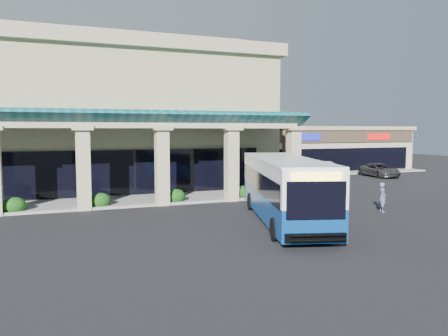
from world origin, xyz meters
name	(u,v)px	position (x,y,z in m)	size (l,w,h in m)	color
ground	(243,217)	(0.00, 0.00, 0.00)	(110.00, 110.00, 0.00)	black
main_building	(67,115)	(-8.00, 16.00, 5.67)	(30.80, 14.80, 11.35)	tan
arcade	(72,158)	(-8.00, 6.80, 2.85)	(30.00, 6.20, 5.70)	#0E5058
strip_mall	(301,148)	(18.00, 24.00, 2.45)	(22.50, 12.50, 4.90)	beige
palm_0	(284,145)	(8.50, 11.00, 3.30)	(2.40, 2.40, 6.60)	#1A4C14
palm_1	(277,148)	(9.50, 14.00, 2.90)	(2.40, 2.40, 5.80)	#1A4C14
broadleaf_tree	(235,152)	(7.50, 19.00, 2.41)	(2.60, 2.60, 4.81)	#14410E
transit_bus	(284,190)	(1.47, -1.68, 1.57)	(2.62, 11.25, 3.14)	navy
pedestrian	(382,197)	(7.82, -1.36, 0.82)	(0.60, 0.39, 1.64)	slate
car_silver	(284,172)	(10.61, 14.78, 0.69)	(1.64, 4.08, 1.39)	#B0B0B3
car_white	(325,170)	(14.92, 14.52, 0.76)	(1.61, 4.62, 1.52)	silver
car_gray	(379,170)	(20.24, 13.22, 0.64)	(2.14, 4.64, 1.29)	#343537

